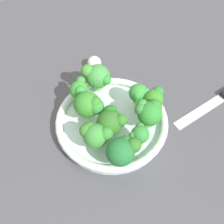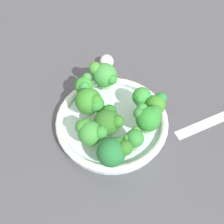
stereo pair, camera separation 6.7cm
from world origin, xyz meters
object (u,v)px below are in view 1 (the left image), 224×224
Objects in this scene: broccoli_floret_1 at (97,76)px; broccoli_floret_4 at (139,94)px; broccoli_floret_6 at (154,97)px; knife at (222,97)px; garlic_bulb at (94,63)px; bowl at (112,123)px; broccoli_floret_3 at (149,112)px; broccoli_floret_9 at (89,105)px; broccoli_floret_0 at (111,122)px; broccoli_floret_5 at (80,90)px; broccoli_floret_7 at (139,134)px; broccoli_floret_8 at (95,135)px; broccoli_floret_2 at (122,150)px.

broccoli_floret_1 reaches higher than broccoli_floret_4.
broccoli_floret_4 is 3.86cm from broccoli_floret_6.
garlic_bulb reaches higher than knife.
broccoli_floret_3 reaches higher than bowl.
broccoli_floret_9 is (-12.61, -0.90, 0.85)cm from broccoli_floret_4.
broccoli_floret_0 is at bearing -171.64° from knife.
knife is 37.68cm from garlic_bulb.
broccoli_floret_6 is at bearing -23.59° from broccoli_floret_5.
bowl is 3.73× the size of broccoli_floret_1.
broccoli_floret_4 is at bearing 72.97° from broccoli_floret_7.
broccoli_floret_3 reaches higher than broccoli_floret_5.
broccoli_floret_3 is 14.14cm from broccoli_floret_9.
broccoli_floret_8 reaches higher than broccoli_floret_4.
bowl is 1.10× the size of knife.
broccoli_floret_6 is at bearing -63.38° from garlic_bulb.
broccoli_floret_3 is 1.23× the size of broccoli_floret_5.
broccoli_floret_4 is 12.68cm from broccoli_floret_9.
broccoli_floret_3 is 5.93cm from broccoli_floret_7.
broccoli_floret_5 is at bearing 169.83° from knife.
broccoli_floret_2 is at bearing -120.34° from broccoli_floret_4.
broccoli_floret_1 is 1.05× the size of broccoli_floret_8.
broccoli_floret_0 is at bearing -160.23° from broccoli_floret_6.
garlic_bulb is (5.73, 27.44, -5.34)cm from broccoli_floret_8.
broccoli_floret_1 is 35.17cm from knife.
broccoli_floret_8 reaches higher than garlic_bulb.
broccoli_floret_6 is at bearing -178.47° from knife.
broccoli_floret_5 is 15.79cm from garlic_bulb.
broccoli_floret_2 is at bearing -85.08° from broccoli_floret_0.
broccoli_floret_0 is 1.05× the size of broccoli_floret_8.
broccoli_floret_3 is 25.66cm from knife.
broccoli_floret_6 is at bearing 53.52° from broccoli_floret_7.
broccoli_floret_3 is at bearing 41.19° from broccoli_floret_2.
broccoli_floret_9 is 21.13cm from garlic_bulb.
broccoli_floret_1 reaches higher than broccoli_floret_5.
broccoli_floret_8 is at bearing -151.82° from broccoli_floret_0.
broccoli_floret_0 reaches higher than broccoli_floret_4.
broccoli_floret_1 reaches higher than knife.
bowl is at bearing -90.77° from garlic_bulb.
broccoli_floret_1 is 17.30cm from broccoli_floret_8.
broccoli_floret_4 is (-0.34, 6.57, -0.86)cm from broccoli_floret_3.
broccoli_floret_8 is at bearing -104.63° from broccoli_floret_1.
broccoli_floret_2 is at bearing -47.46° from broccoli_floret_8.
broccoli_floret_1 is at bearing -97.23° from garlic_bulb.
broccoli_floret_2 is 1.26× the size of broccoli_floret_7.
broccoli_floret_0 is at bearing 179.93° from broccoli_floret_3.
bowl is 4.16× the size of broccoli_floret_6.
broccoli_floret_1 is 15.60cm from broccoli_floret_6.
broccoli_floret_3 is 1.18× the size of broccoli_floret_4.
broccoli_floret_7 is at bearing -129.83° from broccoli_floret_3.
broccoli_floret_1 and broccoli_floret_3 have the same top height.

